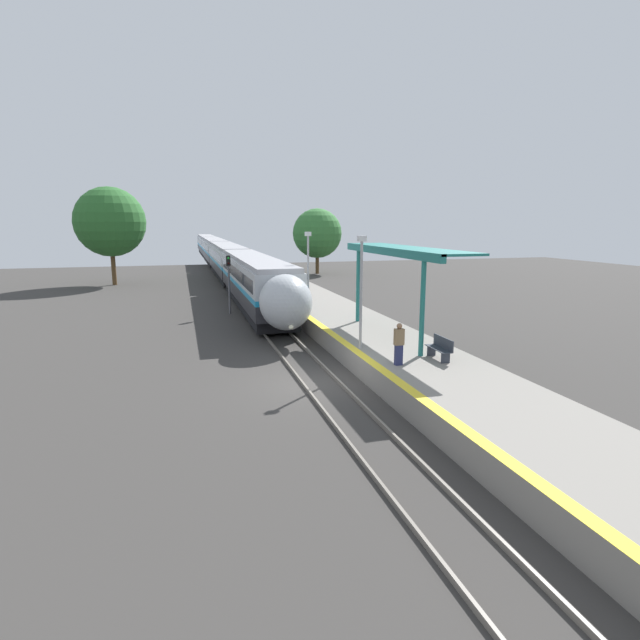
{
  "coord_description": "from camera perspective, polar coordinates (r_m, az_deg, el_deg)",
  "views": [
    {
      "loc": [
        -5.07,
        -18.21,
        6.25
      ],
      "look_at": [
        0.59,
        2.09,
        2.13
      ],
      "focal_mm": 28.0,
      "sensor_mm": 36.0,
      "label": 1
    }
  ],
  "objects": [
    {
      "name": "platform_bench",
      "position": [
        20.31,
        13.6,
        -3.09
      ],
      "size": [
        0.44,
        1.51,
        0.89
      ],
      "color": "#2D333D",
      "rests_on": "platform_right"
    },
    {
      "name": "person_waiting",
      "position": [
        19.1,
        9.01,
        -2.68
      ],
      "size": [
        0.36,
        0.22,
        1.62
      ],
      "color": "navy",
      "rests_on": "platform_right"
    },
    {
      "name": "lamppost_near",
      "position": [
        21.18,
        4.73,
        4.12
      ],
      "size": [
        0.36,
        0.2,
        4.8
      ],
      "color": "#9E9EA3",
      "rests_on": "platform_right"
    },
    {
      "name": "background_tree_left",
      "position": [
        54.95,
        -22.88,
        10.29
      ],
      "size": [
        6.92,
        6.92,
        9.8
      ],
      "color": "brown",
      "rests_on": "ground_plane"
    },
    {
      "name": "lamppost_mid",
      "position": [
        29.85,
        -1.37,
        6.16
      ],
      "size": [
        0.36,
        0.2,
        4.8
      ],
      "color": "#9E9EA3",
      "rests_on": "platform_right"
    },
    {
      "name": "railway_signal",
      "position": [
        35.02,
        -10.38,
        4.72
      ],
      "size": [
        0.28,
        0.28,
        4.06
      ],
      "color": "#59595E",
      "rests_on": "ground_plane"
    },
    {
      "name": "train",
      "position": [
        66.73,
        -11.29,
        7.37
      ],
      "size": [
        2.83,
        86.64,
        3.87
      ],
      "color": "black",
      "rests_on": "ground_plane"
    },
    {
      "name": "platform_right",
      "position": [
        21.14,
        10.43,
        -5.03
      ],
      "size": [
        4.55,
        64.0,
        0.93
      ],
      "color": "gray",
      "rests_on": "ground_plane"
    },
    {
      "name": "station_canopy",
      "position": [
        23.75,
        8.86,
        7.52
      ],
      "size": [
        2.02,
        10.55,
        4.21
      ],
      "color": "#1E6B66",
      "rests_on": "platform_right"
    },
    {
      "name": "rail_right",
      "position": [
        20.08,
        1.97,
        -6.86
      ],
      "size": [
        0.08,
        90.0,
        0.15
      ],
      "primitive_type": "cube",
      "color": "slate",
      "rests_on": "ground_plane"
    },
    {
      "name": "rail_left",
      "position": [
        19.71,
        -2.06,
        -7.21
      ],
      "size": [
        0.08,
        90.0,
        0.15
      ],
      "primitive_type": "cube",
      "color": "slate",
      "rests_on": "ground_plane"
    },
    {
      "name": "ground_plane",
      "position": [
        19.91,
        -0.03,
        -7.25
      ],
      "size": [
        120.0,
        120.0,
        0.0
      ],
      "primitive_type": "plane",
      "color": "#383533"
    },
    {
      "name": "background_tree_right",
      "position": [
        62.28,
        -0.32,
        9.87
      ],
      "size": [
        6.04,
        6.04,
        7.99
      ],
      "color": "brown",
      "rests_on": "ground_plane"
    }
  ]
}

